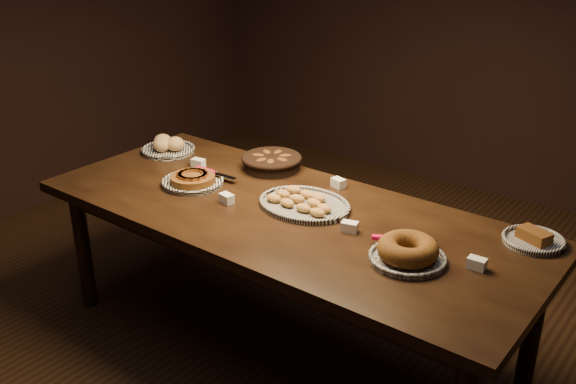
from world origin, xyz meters
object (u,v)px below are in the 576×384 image
Objects in this scene: madeleine_platter at (304,203)px; apple_tart_plate at (193,180)px; bundt_cake_plate at (408,252)px; buffet_table at (284,224)px.

apple_tart_plate is at bearing 168.26° from madeleine_platter.
apple_tart_plate is at bearing 157.18° from bundt_cake_plate.
madeleine_platter is (0.05, 0.08, 0.09)m from buffet_table.
madeleine_platter is 1.28× the size of bundt_cake_plate.
buffet_table is 0.69m from bundt_cake_plate.
bundt_cake_plate is (1.23, -0.04, 0.02)m from apple_tart_plate.
bundt_cake_plate is at bearing -6.26° from buffet_table.
apple_tart_plate is 1.23m from bundt_cake_plate.
bundt_cake_plate reaches higher than apple_tart_plate.
buffet_table is at bearing 152.57° from bundt_cake_plate.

